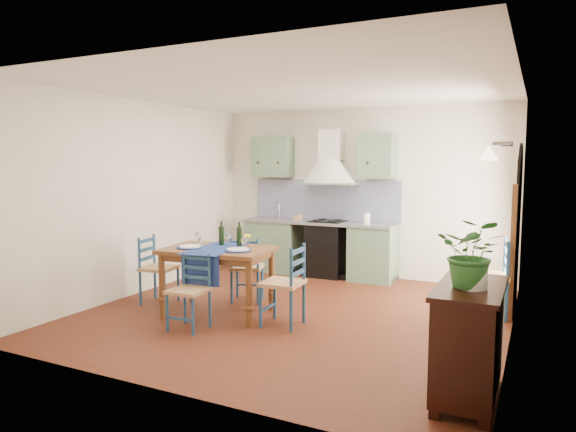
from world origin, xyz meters
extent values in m
plane|color=#3F1D0D|center=(0.00, 0.00, 0.00)|extent=(5.00, 5.00, 0.00)
cube|color=silver|center=(0.00, 2.50, 1.40)|extent=(5.00, 0.04, 2.80)
cube|color=gray|center=(-1.45, 2.19, 0.44)|extent=(0.90, 0.60, 0.88)
cube|color=gray|center=(0.35, 2.19, 0.44)|extent=(0.70, 0.60, 0.88)
cube|color=black|center=(-0.45, 2.19, 0.44)|extent=(0.60, 0.58, 0.88)
cube|color=gray|center=(-0.60, 2.19, 0.90)|extent=(2.60, 0.64, 0.04)
cube|color=silver|center=(-1.45, 2.19, 0.90)|extent=(0.45, 0.40, 0.03)
cylinder|color=silver|center=(-1.45, 2.37, 1.05)|extent=(0.02, 0.02, 0.26)
cube|color=black|center=(-0.45, 2.19, 0.93)|extent=(0.55, 0.48, 0.02)
cube|color=black|center=(-0.60, 2.24, 0.04)|extent=(2.60, 0.50, 0.08)
cube|color=#0A125C|center=(-0.60, 2.46, 1.26)|extent=(2.65, 0.05, 0.68)
cube|color=gray|center=(-1.55, 2.32, 2.00)|extent=(0.70, 0.34, 0.70)
cube|color=gray|center=(0.35, 2.32, 2.00)|extent=(0.55, 0.34, 0.70)
cone|color=silver|center=(-0.45, 2.25, 1.75)|extent=(0.96, 0.96, 0.40)
cube|color=silver|center=(-0.45, 2.34, 2.20)|extent=(0.36, 0.30, 0.50)
cube|color=silver|center=(2.50, 0.00, 1.40)|extent=(0.04, 5.00, 2.80)
cube|color=black|center=(2.48, 1.40, 0.82)|extent=(0.03, 1.00, 1.65)
cylinder|color=black|center=(2.48, 1.40, 1.65)|extent=(0.03, 1.00, 1.00)
cube|color=brown|center=(2.46, 0.86, 0.82)|extent=(0.06, 0.06, 1.65)
cube|color=brown|center=(2.46, 1.94, 0.82)|extent=(0.06, 0.06, 1.65)
cube|color=brown|center=(2.47, 1.62, 0.98)|extent=(0.04, 0.55, 1.96)
cylinder|color=silver|center=(2.44, -1.33, 2.05)|extent=(0.15, 0.04, 0.04)
cone|color=#FFEDC6|center=(2.34, -1.33, 1.98)|extent=(0.16, 0.16, 0.12)
cube|color=silver|center=(-2.50, 0.00, 1.40)|extent=(0.04, 5.00, 2.80)
cube|color=silver|center=(0.00, 0.00, 2.80)|extent=(5.00, 5.00, 0.01)
cube|color=brown|center=(-0.86, -0.45, 0.81)|extent=(1.42, 1.03, 0.05)
cube|color=brown|center=(-0.86, -0.45, 0.75)|extent=(1.27, 0.89, 0.08)
cylinder|color=brown|center=(-1.40, -0.88, 0.39)|extent=(0.08, 0.08, 0.79)
cylinder|color=brown|center=(-1.48, -0.16, 0.39)|extent=(0.08, 0.08, 0.79)
cylinder|color=brown|center=(-0.24, -0.74, 0.39)|extent=(0.08, 0.08, 0.79)
cylinder|color=brown|center=(-0.33, -0.02, 0.39)|extent=(0.08, 0.08, 0.79)
cube|color=navy|center=(-0.85, -0.51, 0.84)|extent=(0.61, 1.04, 0.01)
cube|color=navy|center=(-0.81, -0.90, 0.66)|extent=(0.49, 0.07, 0.38)
cylinder|color=navy|center=(-1.18, -0.60, 0.85)|extent=(0.33, 0.33, 0.01)
cylinder|color=white|center=(-1.18, -0.60, 0.86)|extent=(0.26, 0.26, 0.01)
cylinder|color=navy|center=(-0.52, -0.52, 0.85)|extent=(0.33, 0.33, 0.01)
cylinder|color=white|center=(-0.52, -0.52, 0.86)|extent=(0.26, 0.26, 0.01)
cylinder|color=black|center=(-0.94, -0.24, 1.00)|extent=(0.07, 0.07, 0.32)
cylinder|color=black|center=(-0.69, -0.21, 1.00)|extent=(0.07, 0.07, 0.32)
cylinder|color=white|center=(-0.55, -0.25, 0.90)|extent=(0.05, 0.05, 0.10)
sphere|color=yellow|center=(-0.55, -0.25, 0.99)|extent=(0.10, 0.10, 0.10)
cylinder|color=navy|center=(-0.98, -1.30, 0.22)|extent=(0.03, 0.03, 0.44)
cylinder|color=navy|center=(-1.00, -0.95, 0.43)|extent=(0.03, 0.03, 0.86)
cylinder|color=navy|center=(-0.64, -1.28, 0.22)|extent=(0.03, 0.03, 0.44)
cylinder|color=navy|center=(-0.65, -0.94, 0.43)|extent=(0.03, 0.03, 0.86)
cube|color=tan|center=(-0.82, -1.12, 0.45)|extent=(0.42, 0.42, 0.04)
cube|color=navy|center=(-0.83, -0.94, 0.57)|extent=(0.36, 0.04, 0.04)
cube|color=navy|center=(-0.83, -0.94, 0.69)|extent=(0.36, 0.04, 0.04)
cube|color=navy|center=(-0.83, -0.94, 0.80)|extent=(0.36, 0.04, 0.04)
cube|color=navy|center=(-0.81, -1.29, 0.17)|extent=(0.34, 0.04, 0.02)
cylinder|color=navy|center=(-0.73, 0.46, 0.23)|extent=(0.04, 0.04, 0.46)
cylinder|color=navy|center=(-0.61, 0.12, 0.45)|extent=(0.04, 0.04, 0.90)
cylinder|color=navy|center=(-1.07, 0.34, 0.23)|extent=(0.04, 0.04, 0.46)
cylinder|color=navy|center=(-0.95, 0.00, 0.45)|extent=(0.04, 0.04, 0.90)
cube|color=tan|center=(-0.84, 0.23, 0.47)|extent=(0.54, 0.54, 0.04)
cube|color=navy|center=(-0.78, 0.06, 0.60)|extent=(0.37, 0.15, 0.04)
cube|color=navy|center=(-0.78, 0.06, 0.72)|extent=(0.37, 0.15, 0.04)
cube|color=navy|center=(-0.78, 0.06, 0.84)|extent=(0.37, 0.15, 0.04)
cube|color=navy|center=(-0.90, 0.40, 0.18)|extent=(0.35, 0.15, 0.02)
cylinder|color=navy|center=(-1.65, -0.53, 0.23)|extent=(0.04, 0.04, 0.47)
cylinder|color=navy|center=(-2.01, -0.59, 0.46)|extent=(0.04, 0.04, 0.91)
cylinder|color=navy|center=(-1.71, -0.17, 0.23)|extent=(0.04, 0.04, 0.47)
cylinder|color=navy|center=(-2.07, -0.23, 0.46)|extent=(0.04, 0.04, 0.91)
cube|color=tan|center=(-1.86, -0.38, 0.48)|extent=(0.49, 0.49, 0.04)
cube|color=navy|center=(-2.04, -0.41, 0.61)|extent=(0.09, 0.38, 0.05)
cube|color=navy|center=(-2.04, -0.41, 0.73)|extent=(0.09, 0.38, 0.05)
cube|color=navy|center=(-2.04, -0.41, 0.85)|extent=(0.09, 0.38, 0.05)
cube|color=navy|center=(-1.68, -0.35, 0.18)|extent=(0.09, 0.36, 0.03)
cylinder|color=navy|center=(-0.13, -0.33, 0.25)|extent=(0.04, 0.04, 0.49)
cylinder|color=navy|center=(0.26, -0.31, 0.48)|extent=(0.04, 0.04, 0.96)
cylinder|color=navy|center=(-0.11, -0.71, 0.25)|extent=(0.04, 0.04, 0.49)
cylinder|color=navy|center=(0.27, -0.69, 0.48)|extent=(0.04, 0.04, 0.96)
cube|color=tan|center=(0.07, -0.51, 0.51)|extent=(0.47, 0.47, 0.04)
cube|color=navy|center=(0.27, -0.50, 0.64)|extent=(0.04, 0.41, 0.05)
cube|color=navy|center=(0.27, -0.50, 0.77)|extent=(0.04, 0.41, 0.05)
cube|color=navy|center=(0.27, -0.50, 0.90)|extent=(0.04, 0.41, 0.05)
cube|color=navy|center=(-0.12, -0.52, 0.19)|extent=(0.05, 0.38, 0.03)
cylinder|color=navy|center=(1.98, 1.10, 0.25)|extent=(0.04, 0.04, 0.50)
cylinder|color=navy|center=(2.36, 1.16, 0.49)|extent=(0.04, 0.04, 0.98)
cylinder|color=navy|center=(2.04, 0.71, 0.25)|extent=(0.04, 0.04, 0.50)
cylinder|color=navy|center=(2.42, 0.77, 0.49)|extent=(0.04, 0.04, 0.98)
cube|color=tan|center=(2.20, 0.94, 0.52)|extent=(0.52, 0.52, 0.04)
cube|color=navy|center=(2.39, 0.97, 0.65)|extent=(0.09, 0.41, 0.05)
cube|color=navy|center=(2.39, 0.97, 0.78)|extent=(0.09, 0.41, 0.05)
cube|color=navy|center=(2.39, 0.97, 0.91)|extent=(0.09, 0.41, 0.05)
cube|color=navy|center=(2.01, 0.91, 0.20)|extent=(0.09, 0.39, 0.03)
cube|color=black|center=(2.27, -1.53, 0.49)|extent=(0.45, 1.00, 0.82)
cube|color=black|center=(2.27, -1.53, 0.92)|extent=(0.50, 1.05, 0.04)
cube|color=brown|center=(2.04, -1.76, 0.45)|extent=(0.02, 0.38, 0.63)
cube|color=brown|center=(2.04, -1.30, 0.45)|extent=(0.02, 0.38, 0.63)
cube|color=black|center=(2.09, -1.97, 0.04)|extent=(0.08, 0.08, 0.08)
cube|color=black|center=(2.09, -1.09, 0.04)|extent=(0.08, 0.08, 0.08)
cube|color=black|center=(2.44, -1.97, 0.04)|extent=(0.08, 0.08, 0.08)
cube|color=black|center=(2.44, -1.09, 0.04)|extent=(0.08, 0.08, 0.08)
imported|color=#2B692B|center=(2.28, -1.61, 1.21)|extent=(0.54, 0.48, 0.55)
camera|label=1|loc=(2.72, -5.74, 1.91)|focal=32.00mm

